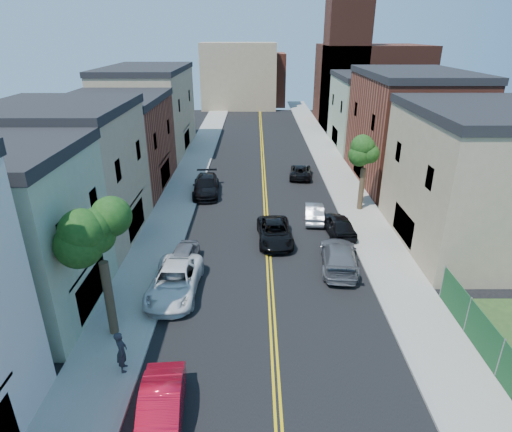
{
  "coord_description": "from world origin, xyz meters",
  "views": [
    {
      "loc": [
        -0.89,
        -3.09,
        13.87
      ],
      "look_at": [
        -0.84,
        24.18,
        2.0
      ],
      "focal_mm": 29.82,
      "sensor_mm": 36.0,
      "label": 1
    }
  ],
  "objects_px": {
    "black_car_right": "(338,224)",
    "black_car_left": "(206,186)",
    "grey_car_right": "(339,256)",
    "black_suv_lane": "(275,232)",
    "silver_car_right": "(314,212)",
    "white_pickup": "(175,281)",
    "red_sedan": "(161,410)",
    "grey_car_left": "(183,258)",
    "pedestrian_left": "(122,351)",
    "dark_car_right_far": "(301,171)"
  },
  "relations": [
    {
      "from": "grey_car_left",
      "to": "grey_car_right",
      "type": "distance_m",
      "value": 9.92
    },
    {
      "from": "black_car_left",
      "to": "dark_car_right_far",
      "type": "height_order",
      "value": "black_car_left"
    },
    {
      "from": "grey_car_left",
      "to": "grey_car_right",
      "type": "bearing_deg",
      "value": 5.19
    },
    {
      "from": "white_pickup",
      "to": "black_suv_lane",
      "type": "relative_size",
      "value": 1.12
    },
    {
      "from": "red_sedan",
      "to": "grey_car_right",
      "type": "height_order",
      "value": "grey_car_right"
    },
    {
      "from": "white_pickup",
      "to": "grey_car_right",
      "type": "distance_m",
      "value": 10.34
    },
    {
      "from": "white_pickup",
      "to": "pedestrian_left",
      "type": "xyz_separation_m",
      "value": [
        -1.2,
        -6.18,
        0.34
      ]
    },
    {
      "from": "dark_car_right_far",
      "to": "white_pickup",
      "type": "bearing_deg",
      "value": 73.66
    },
    {
      "from": "white_pickup",
      "to": "black_car_left",
      "type": "height_order",
      "value": "black_car_left"
    },
    {
      "from": "white_pickup",
      "to": "black_car_right",
      "type": "distance_m",
      "value": 13.3
    },
    {
      "from": "black_car_left",
      "to": "black_car_right",
      "type": "xyz_separation_m",
      "value": [
        10.68,
        -8.43,
        -0.06
      ]
    },
    {
      "from": "silver_car_right",
      "to": "dark_car_right_far",
      "type": "bearing_deg",
      "value": -84.47
    },
    {
      "from": "grey_car_right",
      "to": "black_suv_lane",
      "type": "xyz_separation_m",
      "value": [
        -3.92,
        3.68,
        -0.08
      ]
    },
    {
      "from": "grey_car_left",
      "to": "black_suv_lane",
      "type": "relative_size",
      "value": 0.79
    },
    {
      "from": "black_car_right",
      "to": "black_suv_lane",
      "type": "bearing_deg",
      "value": 7.71
    },
    {
      "from": "grey_car_left",
      "to": "black_car_left",
      "type": "relative_size",
      "value": 0.71
    },
    {
      "from": "grey_car_left",
      "to": "silver_car_right",
      "type": "relative_size",
      "value": 1.0
    },
    {
      "from": "grey_car_left",
      "to": "silver_car_right",
      "type": "distance_m",
      "value": 11.92
    },
    {
      "from": "grey_car_right",
      "to": "red_sedan",
      "type": "bearing_deg",
      "value": 59.86
    },
    {
      "from": "grey_car_left",
      "to": "silver_car_right",
      "type": "height_order",
      "value": "grey_car_left"
    },
    {
      "from": "black_car_right",
      "to": "grey_car_right",
      "type": "bearing_deg",
      "value": 73.61
    },
    {
      "from": "grey_car_right",
      "to": "black_car_left",
      "type": "bearing_deg",
      "value": -46.83
    },
    {
      "from": "black_car_left",
      "to": "black_suv_lane",
      "type": "xyz_separation_m",
      "value": [
        5.93,
        -9.66,
        -0.11
      ]
    },
    {
      "from": "black_car_left",
      "to": "silver_car_right",
      "type": "xyz_separation_m",
      "value": [
        9.23,
        -5.93,
        -0.16
      ]
    },
    {
      "from": "black_car_right",
      "to": "pedestrian_left",
      "type": "distance_m",
      "value": 18.41
    },
    {
      "from": "dark_car_right_far",
      "to": "silver_car_right",
      "type": "bearing_deg",
      "value": 97.32
    },
    {
      "from": "black_suv_lane",
      "to": "white_pickup",
      "type": "bearing_deg",
      "value": -135.01
    },
    {
      "from": "silver_car_right",
      "to": "pedestrian_left",
      "type": "bearing_deg",
      "value": 63.06
    },
    {
      "from": "black_car_left",
      "to": "red_sedan",
      "type": "bearing_deg",
      "value": -91.4
    },
    {
      "from": "white_pickup",
      "to": "black_car_right",
      "type": "height_order",
      "value": "white_pickup"
    },
    {
      "from": "white_pickup",
      "to": "dark_car_right_far",
      "type": "bearing_deg",
      "value": 67.89
    },
    {
      "from": "red_sedan",
      "to": "black_car_left",
      "type": "xyz_separation_m",
      "value": [
        -0.96,
        25.19,
        0.08
      ]
    },
    {
      "from": "black_car_left",
      "to": "silver_car_right",
      "type": "bearing_deg",
      "value": -36.3
    },
    {
      "from": "red_sedan",
      "to": "black_car_right",
      "type": "distance_m",
      "value": 19.38
    },
    {
      "from": "pedestrian_left",
      "to": "dark_car_right_far",
      "type": "bearing_deg",
      "value": -33.69
    },
    {
      "from": "red_sedan",
      "to": "white_pickup",
      "type": "distance_m",
      "value": 9.0
    },
    {
      "from": "pedestrian_left",
      "to": "red_sedan",
      "type": "bearing_deg",
      "value": -153.83
    },
    {
      "from": "red_sedan",
      "to": "dark_car_right_far",
      "type": "bearing_deg",
      "value": 69.88
    },
    {
      "from": "red_sedan",
      "to": "white_pickup",
      "type": "relative_size",
      "value": 0.79
    },
    {
      "from": "grey_car_left",
      "to": "white_pickup",
      "type": "bearing_deg",
      "value": -85.13
    },
    {
      "from": "red_sedan",
      "to": "silver_car_right",
      "type": "distance_m",
      "value": 20.96
    },
    {
      "from": "black_car_left",
      "to": "black_suv_lane",
      "type": "relative_size",
      "value": 1.11
    },
    {
      "from": "white_pickup",
      "to": "silver_car_right",
      "type": "xyz_separation_m",
      "value": [
        9.3,
        10.32,
        -0.13
      ]
    },
    {
      "from": "black_car_left",
      "to": "grey_car_right",
      "type": "height_order",
      "value": "black_car_left"
    },
    {
      "from": "pedestrian_left",
      "to": "white_pickup",
      "type": "bearing_deg",
      "value": -23.72
    },
    {
      "from": "silver_car_right",
      "to": "pedestrian_left",
      "type": "height_order",
      "value": "pedestrian_left"
    },
    {
      "from": "red_sedan",
      "to": "grey_car_left",
      "type": "distance_m",
      "value": 11.85
    },
    {
      "from": "black_car_right",
      "to": "black_car_left",
      "type": "bearing_deg",
      "value": -45.07
    },
    {
      "from": "red_sedan",
      "to": "dark_car_right_far",
      "type": "height_order",
      "value": "red_sedan"
    },
    {
      "from": "white_pickup",
      "to": "black_car_right",
      "type": "xyz_separation_m",
      "value": [
        10.75,
        7.83,
        -0.03
      ]
    }
  ]
}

